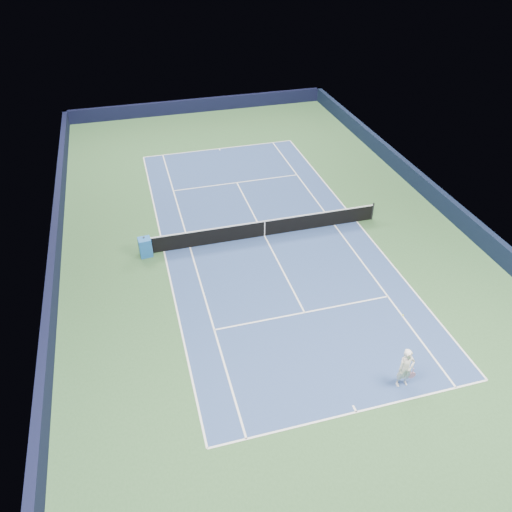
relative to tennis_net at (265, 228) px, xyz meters
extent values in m
plane|color=#2E542D|center=(0.00, 0.00, -0.50)|extent=(40.00, 40.00, 0.00)
cube|color=black|center=(0.00, 19.82, 0.05)|extent=(22.00, 0.35, 1.10)
cube|color=#101932|center=(10.82, 0.00, 0.05)|extent=(0.35, 40.00, 1.10)
cube|color=black|center=(-10.82, 0.00, 0.05)|extent=(0.35, 40.00, 1.10)
cube|color=navy|center=(0.00, 0.00, -0.50)|extent=(10.97, 23.77, 0.01)
cube|color=white|center=(0.00, 11.88, -0.50)|extent=(10.97, 0.08, 0.00)
cube|color=white|center=(0.00, -11.88, -0.50)|extent=(10.97, 0.08, 0.00)
cube|color=white|center=(5.49, 0.00, -0.50)|extent=(0.08, 23.77, 0.00)
cube|color=white|center=(-5.49, 0.00, -0.50)|extent=(0.08, 23.77, 0.00)
cube|color=white|center=(4.12, 0.00, -0.50)|extent=(0.08, 23.77, 0.00)
cube|color=white|center=(-4.12, 0.00, -0.50)|extent=(0.08, 23.77, 0.00)
cube|color=white|center=(0.00, 6.40, -0.50)|extent=(8.23, 0.08, 0.00)
cube|color=white|center=(0.00, -6.40, -0.50)|extent=(8.23, 0.08, 0.00)
cube|color=white|center=(0.00, 0.00, -0.50)|extent=(0.08, 12.80, 0.00)
cube|color=white|center=(0.00, 11.73, -0.50)|extent=(0.08, 0.30, 0.00)
cube|color=white|center=(0.00, -11.73, -0.50)|extent=(0.08, 0.30, 0.00)
cylinder|color=black|center=(-6.40, 0.00, 0.03)|extent=(0.10, 0.10, 1.07)
cylinder|color=black|center=(6.40, 0.00, 0.03)|extent=(0.10, 0.10, 1.07)
cube|color=black|center=(0.00, 0.00, -0.05)|extent=(12.80, 0.03, 0.91)
cube|color=white|center=(0.00, 0.00, 0.44)|extent=(12.80, 0.04, 0.06)
cube|color=white|center=(0.00, 0.00, -0.05)|extent=(0.05, 0.04, 0.91)
cube|color=#1C59AA|center=(-6.40, -0.10, 0.01)|extent=(0.67, 0.62, 1.03)
cube|color=silver|center=(-6.11, -0.10, -0.05)|extent=(0.10, 0.45, 0.46)
imported|color=white|center=(2.20, -11.17, 0.39)|extent=(0.65, 0.43, 1.79)
cylinder|color=pink|center=(2.52, -11.22, 0.20)|extent=(0.03, 0.03, 0.30)
cylinder|color=black|center=(2.52, -11.22, -0.04)|extent=(0.30, 0.02, 0.30)
cylinder|color=pink|center=(2.52, -11.22, -0.04)|extent=(0.32, 0.03, 0.32)
sphere|color=#C4D02C|center=(2.30, -10.17, 2.15)|extent=(0.07, 0.07, 0.07)
camera|label=1|loc=(-6.49, -21.72, 14.71)|focal=35.00mm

